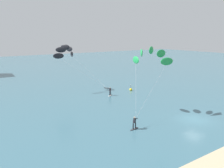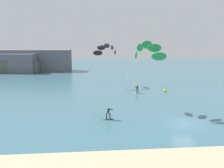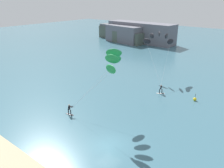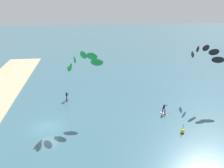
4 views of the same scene
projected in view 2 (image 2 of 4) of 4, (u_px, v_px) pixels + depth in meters
The scene contains 5 objects.
ground_plane at pixel (184, 123), 29.25m from camera, with size 240.00×240.00×0.00m, color #386070.
kitesurfer_nearshore at pixel (146, 52), 32.70m from camera, with size 8.61×6.58×10.14m.
kitesurfer_mid_water at pixel (108, 50), 52.61m from camera, with size 9.30×11.37×9.81m.
marker_buoy at pixel (165, 90), 47.83m from camera, with size 0.56×0.56×1.38m.
distant_headland at pixel (17, 62), 83.15m from camera, with size 34.28×15.09×7.45m.
Camera 2 is at (-11.38, -27.07, 9.82)m, focal length 37.74 mm.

